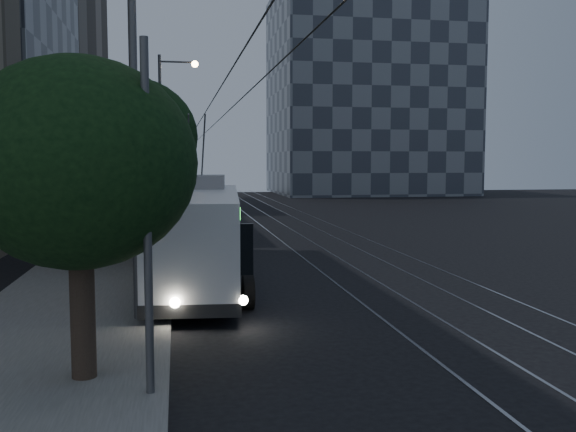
% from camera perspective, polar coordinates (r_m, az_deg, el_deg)
% --- Properties ---
extents(ground, '(120.00, 120.00, 0.00)m').
position_cam_1_polar(ground, '(21.61, 3.21, -5.76)').
color(ground, black).
rests_on(ground, ground).
extents(sidewalk, '(5.00, 90.00, 0.15)m').
position_cam_1_polar(sidewalk, '(40.95, -13.57, -0.68)').
color(sidewalk, slate).
rests_on(sidewalk, ground).
extents(tram_rails, '(4.52, 90.00, 0.02)m').
position_cam_1_polar(tram_rails, '(41.52, 0.33, -0.56)').
color(tram_rails, '#9B9CA4').
rests_on(tram_rails, ground).
extents(overhead_wires, '(2.23, 90.00, 6.00)m').
position_cam_1_polar(overhead_wires, '(40.68, -10.11, 4.13)').
color(overhead_wires, black).
rests_on(overhead_wires, ground).
extents(building_tan_far, '(14.40, 22.40, 34.80)m').
position_cam_1_polar(building_tan_far, '(65.64, -23.10, 16.38)').
color(building_tan_far, gray).
rests_on(building_tan_far, ground).
extents(building_distant_right, '(22.00, 18.00, 24.00)m').
position_cam_1_polar(building_distant_right, '(79.44, 7.00, 10.72)').
color(building_distant_right, '#3A404A').
rests_on(building_distant_right, ground).
extents(trolleybus, '(3.35, 11.72, 5.63)m').
position_cam_1_polar(trolleybus, '(20.95, -7.84, -1.70)').
color(trolleybus, silver).
rests_on(trolleybus, ground).
extents(pickup_silver, '(3.50, 5.67, 1.47)m').
position_cam_1_polar(pickup_silver, '(32.36, -8.90, -0.91)').
color(pickup_silver, '#A1A4A8').
rests_on(pickup_silver, ground).
extents(car_white_a, '(2.87, 4.17, 1.32)m').
position_cam_1_polar(car_white_a, '(37.46, -8.29, -0.22)').
color(car_white_a, '#B3B3B7').
rests_on(car_white_a, ground).
extents(car_white_b, '(3.05, 4.61, 1.24)m').
position_cam_1_polar(car_white_b, '(42.19, -8.97, 0.30)').
color(car_white_b, silver).
rests_on(car_white_b, ground).
extents(car_white_c, '(3.06, 4.69, 1.46)m').
position_cam_1_polar(car_white_c, '(45.30, -9.18, 0.76)').
color(car_white_c, white).
rests_on(car_white_c, ground).
extents(car_white_d, '(1.93, 3.89, 1.28)m').
position_cam_1_polar(car_white_d, '(51.33, -9.27, 1.14)').
color(car_white_d, silver).
rests_on(car_white_d, ground).
extents(tree_0, '(4.14, 4.14, 5.84)m').
position_cam_1_polar(tree_0, '(11.79, -18.12, 4.40)').
color(tree_0, '#2E1F19').
rests_on(tree_0, ground).
extents(tree_1, '(4.35, 4.35, 6.56)m').
position_cam_1_polar(tree_1, '(25.67, -14.82, 6.06)').
color(tree_1, '#2E1F19').
rests_on(tree_1, ground).
extents(tree_2, '(5.77, 5.77, 7.68)m').
position_cam_1_polar(tree_2, '(29.52, -13.66, 6.88)').
color(tree_2, '#2E1F19').
rests_on(tree_2, ground).
extents(tree_3, '(5.44, 5.44, 6.69)m').
position_cam_1_polar(tree_3, '(39.52, -12.35, 5.18)').
color(tree_3, '#2E1F19').
rests_on(tree_3, ground).
extents(tree_4, '(4.50, 4.50, 6.59)m').
position_cam_1_polar(tree_4, '(48.53, -11.90, 5.49)').
color(tree_4, '#2E1F19').
rests_on(tree_4, ground).
extents(tree_5, '(5.01, 5.01, 6.72)m').
position_cam_1_polar(tree_5, '(57.85, -11.58, 5.31)').
color(tree_5, '#2E1F19').
rests_on(tree_5, ground).
extents(streetlamp_near, '(2.46, 0.44, 10.18)m').
position_cam_1_polar(streetlamp_near, '(16.06, -12.09, 12.37)').
color(streetlamp_near, '#545457').
rests_on(streetlamp_near, ground).
extents(streetlamp_far, '(2.60, 0.44, 10.84)m').
position_cam_1_polar(streetlamp_far, '(43.11, -10.70, 8.17)').
color(streetlamp_far, '#545457').
rests_on(streetlamp_far, ground).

